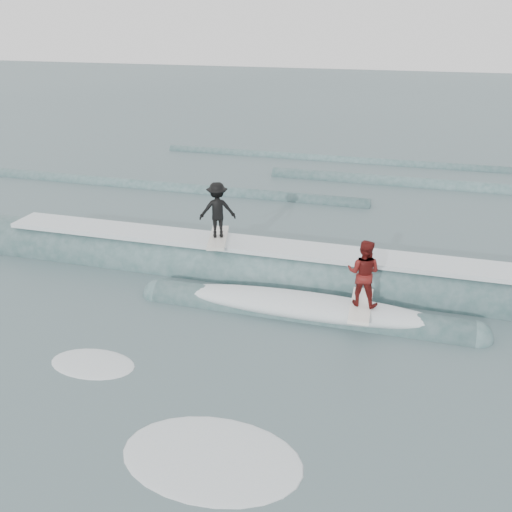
# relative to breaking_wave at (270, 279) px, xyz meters

# --- Properties ---
(ground) EXTENTS (160.00, 160.00, 0.00)m
(ground) POSITION_rel_breaking_wave_xyz_m (-0.26, -5.50, -0.05)
(ground) COLOR #3C5257
(ground) RESTS_ON ground
(breaking_wave) EXTENTS (22.76, 3.81, 2.05)m
(breaking_wave) POSITION_rel_breaking_wave_xyz_m (0.00, 0.00, 0.00)
(breaking_wave) COLOR #335656
(breaking_wave) RESTS_ON ground
(surfer_black) EXTENTS (1.33, 2.07, 1.90)m
(surfer_black) POSITION_rel_breaking_wave_xyz_m (-1.83, 0.32, 1.98)
(surfer_black) COLOR silver
(surfer_black) RESTS_ON ground
(surfer_red) EXTENTS (0.99, 2.02, 1.95)m
(surfer_red) POSITION_rel_breaking_wave_xyz_m (3.06, -1.88, 1.38)
(surfer_red) COLOR white
(surfer_red) RESTS_ON ground
(whitewater) EXTENTS (13.43, 7.13, 0.10)m
(whitewater) POSITION_rel_breaking_wave_xyz_m (-0.87, -7.55, -0.05)
(whitewater) COLOR white
(whitewater) RESTS_ON ground
(far_swells) EXTENTS (38.54, 8.65, 0.80)m
(far_swells) POSITION_rel_breaking_wave_xyz_m (0.55, 12.15, -0.05)
(far_swells) COLOR #335656
(far_swells) RESTS_ON ground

